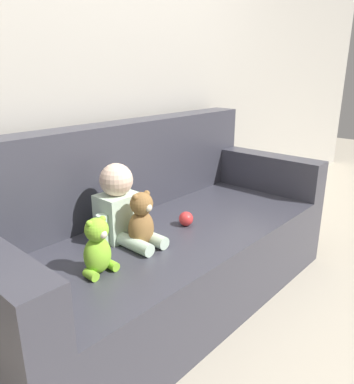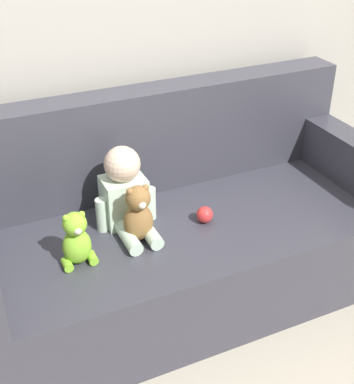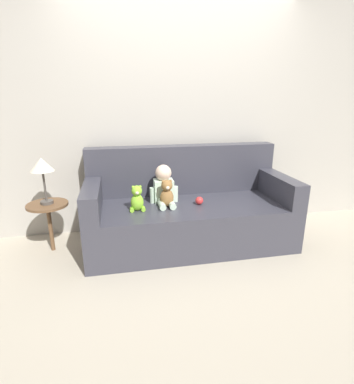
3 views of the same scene
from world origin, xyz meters
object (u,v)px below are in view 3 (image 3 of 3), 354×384
at_px(plush_toy_side, 137,199).
at_px(person_baby, 164,187).
at_px(toy_ball, 199,201).
at_px(side_table, 44,185).
at_px(couch, 188,211).
at_px(teddy_bear_brown, 167,194).

bearing_deg(plush_toy_side, person_baby, 33.92).
xyz_separation_m(toy_ball, side_table, (-1.48, 0.18, 0.20)).
xyz_separation_m(plush_toy_side, side_table, (-0.86, 0.23, 0.12)).
height_order(couch, plush_toy_side, couch).
relative_size(person_baby, side_table, 0.41).
bearing_deg(teddy_bear_brown, side_table, 171.01).
distance_m(plush_toy_side, toy_ball, 0.63).
distance_m(couch, toy_ball, 0.22).
relative_size(person_baby, plush_toy_side, 1.54).
relative_size(plush_toy_side, side_table, 0.26).
bearing_deg(couch, toy_ball, -56.95).
bearing_deg(toy_ball, person_baby, 157.28).
distance_m(plush_toy_side, side_table, 0.90).
bearing_deg(toy_ball, plush_toy_side, -175.26).
relative_size(person_baby, toy_ball, 4.86).
bearing_deg(teddy_bear_brown, person_baby, 92.51).
relative_size(person_baby, teddy_bear_brown, 1.40).
bearing_deg(person_baby, couch, -3.23).
xyz_separation_m(couch, plush_toy_side, (-0.54, -0.18, 0.23)).
height_order(couch, person_baby, couch).
relative_size(couch, plush_toy_side, 8.27).
bearing_deg(plush_toy_side, toy_ball, 4.74).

